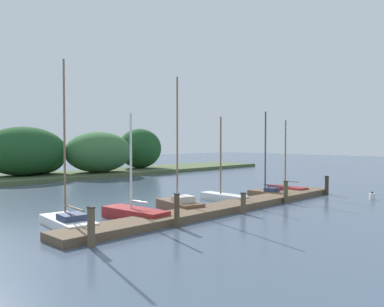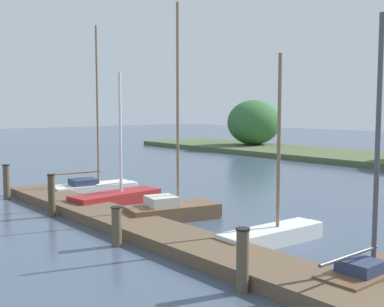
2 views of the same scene
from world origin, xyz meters
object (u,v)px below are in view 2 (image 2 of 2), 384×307
object	(u,v)px
sailboat_0	(95,185)
mooring_piling_1	(52,195)
mooring_piling_0	(7,182)
sailboat_2	(174,208)
sailboat_3	(275,232)
sailboat_1	(119,197)
sailboat_4	(370,269)
mooring_piling_3	(243,260)
mooring_piling_2	(117,226)

from	to	relation	value
sailboat_0	mooring_piling_1	size ratio (longest dim) A/B	4.91
mooring_piling_0	mooring_piling_1	size ratio (longest dim) A/B	0.97
sailboat_2	sailboat_3	world-z (taller)	sailboat_2
sailboat_0	sailboat_1	distance (m)	3.22
sailboat_4	sailboat_0	bearing A→B (deg)	85.58
sailboat_2	mooring_piling_3	xyz separation A→B (m)	(6.27, -2.99, 0.30)
mooring_piling_0	mooring_piling_3	size ratio (longest dim) A/B	1.08
sailboat_1	mooring_piling_0	size ratio (longest dim) A/B	3.54
sailboat_2	mooring_piling_3	bearing A→B (deg)	-103.11
sailboat_1	sailboat_4	bearing A→B (deg)	-97.44
sailboat_1	sailboat_2	world-z (taller)	sailboat_2
sailboat_1	mooring_piling_2	world-z (taller)	sailboat_1
sailboat_3	mooring_piling_2	distance (m)	4.51
sailboat_1	sailboat_4	xyz separation A→B (m)	(11.12, -0.39, 0.04)
mooring_piling_1	mooring_piling_2	bearing A→B (deg)	-1.72
sailboat_4	mooring_piling_0	bearing A→B (deg)	99.40
sailboat_1	sailboat_3	size ratio (longest dim) A/B	0.97
sailboat_4	mooring_piling_0	xyz separation A→B (m)	(-15.26, -2.60, 0.37)
sailboat_3	mooring_piling_1	distance (m)	8.12
sailboat_2	sailboat_1	bearing A→B (deg)	105.78
mooring_piling_2	sailboat_3	bearing A→B (deg)	54.68
mooring_piling_1	mooring_piling_2	world-z (taller)	mooring_piling_1
sailboat_3	mooring_piling_0	xyz separation A→B (m)	(-11.69, -3.62, 0.43)
sailboat_1	mooring_piling_2	xyz separation A→B (m)	(4.95, -3.05, 0.24)
mooring_piling_0	sailboat_4	bearing A→B (deg)	9.68
sailboat_0	mooring_piling_1	xyz separation A→B (m)	(3.41, -3.54, 0.43)
sailboat_1	sailboat_3	distance (m)	7.58
mooring_piling_2	mooring_piling_3	bearing A→B (deg)	3.22
sailboat_0	sailboat_2	bearing A→B (deg)	-87.13
sailboat_4	mooring_piling_3	size ratio (longest dim) A/B	4.26
sailboat_3	mooring_piling_3	bearing A→B (deg)	-146.31
sailboat_4	mooring_piling_2	xyz separation A→B (m)	(-6.18, -2.65, 0.19)
sailboat_0	mooring_piling_0	distance (m)	3.79
mooring_piling_3	mooring_piling_2	bearing A→B (deg)	-176.78
mooring_piling_1	mooring_piling_2	distance (m)	4.70
sailboat_0	mooring_piling_1	bearing A→B (deg)	-129.39
sailboat_2	mooring_piling_0	xyz separation A→B (m)	(-7.48, -3.20, 0.35)
sailboat_2	mooring_piling_3	size ratio (longest dim) A/B	5.38
sailboat_4	mooring_piling_2	distance (m)	6.73
sailboat_4	mooring_piling_0	world-z (taller)	sailboat_4
mooring_piling_2	sailboat_0	bearing A→B (deg)	155.56
mooring_piling_0	mooring_piling_2	world-z (taller)	mooring_piling_0
mooring_piling_1	sailboat_3	bearing A→B (deg)	25.81
mooring_piling_1	sailboat_0	bearing A→B (deg)	133.89
sailboat_1	mooring_piling_1	bearing A→B (deg)	179.49
mooring_piling_3	sailboat_2	bearing A→B (deg)	154.54
sailboat_0	mooring_piling_2	size ratio (longest dim) A/B	6.66
sailboat_3	sailboat_1	bearing A→B (deg)	97.27
sailboat_3	mooring_piling_0	bearing A→B (deg)	109.76
mooring_piling_0	sailboat_2	bearing A→B (deg)	23.15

